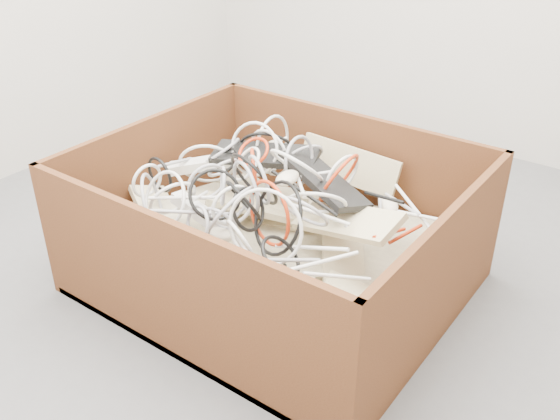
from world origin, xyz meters
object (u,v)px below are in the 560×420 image
Objects in this scene: power_strip_right at (201,213)px; vga_plug at (369,230)px; power_strip_left at (203,164)px; cardboard_box at (273,251)px.

vga_plug is (0.53, 0.22, 0.02)m from power_strip_right.
power_strip_left is 6.46× the size of vga_plug.
cardboard_box is 0.43m from vga_plug.
power_strip_left is at bearing 171.53° from cardboard_box.
cardboard_box reaches higher than power_strip_left.
power_strip_right is 0.57m from vga_plug.
vga_plug is at bearing 28.24° from power_strip_right.
cardboard_box is 4.29× the size of power_strip_left.
cardboard_box reaches higher than power_strip_right.
power_strip_left is at bearing -169.72° from vga_plug.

